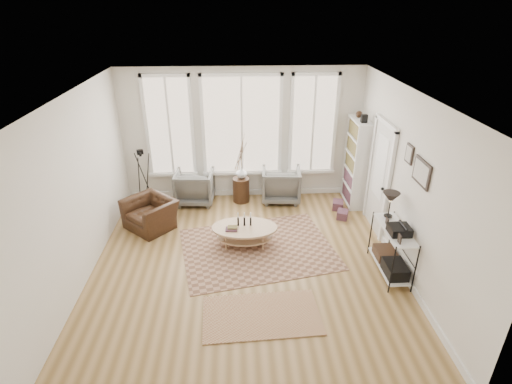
{
  "coord_description": "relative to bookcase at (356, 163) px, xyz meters",
  "views": [
    {
      "loc": [
        -0.11,
        -5.63,
        4.16
      ],
      "look_at": [
        0.2,
        0.6,
        1.1
      ],
      "focal_mm": 28.0,
      "sensor_mm": 36.0,
      "label": 1
    }
  ],
  "objects": [
    {
      "name": "room",
      "position": [
        -2.42,
        -2.2,
        0.47
      ],
      "size": [
        5.5,
        5.54,
        2.9
      ],
      "color": "#A3804E",
      "rests_on": "ground"
    },
    {
      "name": "bay_window",
      "position": [
        -2.44,
        0.49,
        0.65
      ],
      "size": [
        4.14,
        0.12,
        2.24
      ],
      "color": "tan",
      "rests_on": "ground"
    },
    {
      "name": "door",
      "position": [
        0.13,
        -1.08,
        0.17
      ],
      "size": [
        0.09,
        1.06,
        2.22
      ],
      "color": "silver",
      "rests_on": "ground"
    },
    {
      "name": "bookcase",
      "position": [
        0.0,
        0.0,
        0.0
      ],
      "size": [
        0.31,
        0.85,
        2.06
      ],
      "color": "white",
      "rests_on": "ground"
    },
    {
      "name": "low_shelf",
      "position": [
        -0.06,
        -2.52,
        -0.44
      ],
      "size": [
        0.38,
        1.08,
        1.3
      ],
      "color": "white",
      "rests_on": "ground"
    },
    {
      "name": "wall_art",
      "position": [
        0.14,
        -2.49,
        0.92
      ],
      "size": [
        0.04,
        0.88,
        0.44
      ],
      "color": "black",
      "rests_on": "ground"
    },
    {
      "name": "rug_main",
      "position": [
        -2.21,
        -1.76,
        -0.95
      ],
      "size": [
        3.03,
        2.5,
        0.01
      ],
      "primitive_type": "cube",
      "rotation": [
        0.0,
        0.0,
        0.2
      ],
      "color": "brown",
      "rests_on": "ground"
    },
    {
      "name": "rug_runner",
      "position": [
        -2.25,
        -3.46,
        -0.94
      ],
      "size": [
        1.74,
        1.03,
        0.01
      ],
      "primitive_type": "cube",
      "rotation": [
        0.0,
        0.0,
        0.05
      ],
      "color": "brown",
      "rests_on": "ground"
    },
    {
      "name": "coffee_table",
      "position": [
        -2.45,
        -1.59,
        -0.66
      ],
      "size": [
        1.23,
        0.81,
        0.55
      ],
      "color": "tan",
      "rests_on": "ground"
    },
    {
      "name": "armchair_left",
      "position": [
        -3.5,
        0.2,
        -0.58
      ],
      "size": [
        0.87,
        0.89,
        0.76
      ],
      "primitive_type": "imported",
      "rotation": [
        0.0,
        0.0,
        3.07
      ],
      "color": "slate",
      "rests_on": "ground"
    },
    {
      "name": "armchair_right",
      "position": [
        -1.58,
        0.21,
        -0.57
      ],
      "size": [
        0.9,
        0.92,
        0.78
      ],
      "primitive_type": "imported",
      "rotation": [
        0.0,
        0.0,
        3.06
      ],
      "color": "slate",
      "rests_on": "ground"
    },
    {
      "name": "side_table",
      "position": [
        -2.48,
        0.18,
        -0.21
      ],
      "size": [
        0.37,
        0.37,
        1.56
      ],
      "color": "#362114",
      "rests_on": "ground"
    },
    {
      "name": "vase",
      "position": [
        -2.46,
        0.22,
        -0.28
      ],
      "size": [
        0.28,
        0.28,
        0.24
      ],
      "primitive_type": "imported",
      "rotation": [
        0.0,
        0.0,
        -0.2
      ],
      "color": "silver",
      "rests_on": "side_table"
    },
    {
      "name": "accent_chair",
      "position": [
        -4.29,
        -0.86,
        -0.66
      ],
      "size": [
        1.22,
        1.21,
        0.6
      ],
      "primitive_type": "imported",
      "rotation": [
        0.0,
        0.0,
        -0.74
      ],
      "color": "#362114",
      "rests_on": "ground"
    },
    {
      "name": "tripod_camera",
      "position": [
        -4.58,
        0.09,
        -0.36
      ],
      "size": [
        0.46,
        0.46,
        1.29
      ],
      "color": "black",
      "rests_on": "ground"
    },
    {
      "name": "book_stack_near",
      "position": [
        -0.39,
        -0.3,
        -0.87
      ],
      "size": [
        0.29,
        0.33,
        0.18
      ],
      "primitive_type": "cube",
      "rotation": [
        0.0,
        0.0,
        -0.27
      ],
      "color": "maroon",
      "rests_on": "ground"
    },
    {
      "name": "book_stack_far",
      "position": [
        -0.39,
        -0.71,
        -0.87
      ],
      "size": [
        0.29,
        0.32,
        0.17
      ],
      "primitive_type": "cube",
      "rotation": [
        0.0,
        0.0,
        -0.38
      ],
      "color": "maroon",
      "rests_on": "ground"
    }
  ]
}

